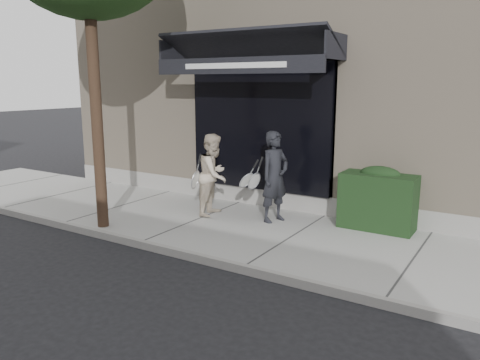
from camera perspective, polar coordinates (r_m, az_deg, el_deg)
The scene contains 7 objects.
ground at distance 8.16m, azimuth 6.32°, elevation -7.63°, with size 80.00×80.00×0.00m, color black.
sidewalk at distance 8.14m, azimuth 6.33°, elevation -7.23°, with size 20.00×3.00×0.12m, color #9D9D98.
curb at distance 6.85m, azimuth 0.59°, elevation -10.79°, with size 20.00×0.10×0.14m, color gray.
building_facade at distance 12.36m, azimuth 16.83°, elevation 11.46°, with size 14.30×8.04×5.64m.
hedge at distance 8.74m, azimuth 16.54°, elevation -2.24°, with size 1.30×0.70×1.14m.
pedestrian_front at distance 8.76m, azimuth 4.24°, elevation 0.39°, with size 0.82×0.92×1.71m.
pedestrian_back at distance 9.22m, azimuth -3.20°, elevation 0.66°, with size 0.74×0.97×1.61m.
Camera 1 is at (3.29, -6.96, 2.70)m, focal length 35.00 mm.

